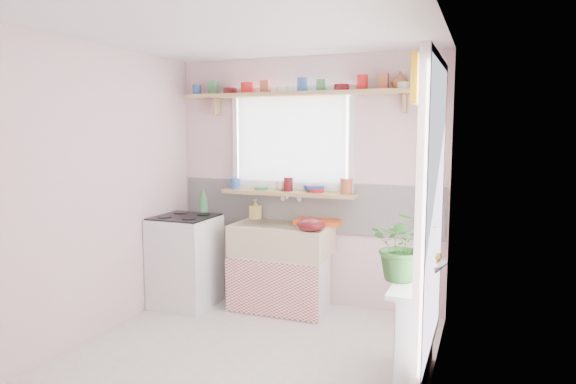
% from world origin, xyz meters
% --- Properties ---
extents(room, '(3.20, 3.20, 3.20)m').
position_xyz_m(room, '(0.66, 0.86, 1.37)').
color(room, white).
rests_on(room, ground).
extents(sink_unit, '(0.95, 0.65, 1.11)m').
position_xyz_m(sink_unit, '(-0.15, 1.29, 0.43)').
color(sink_unit, white).
rests_on(sink_unit, ground).
extents(cooker, '(0.58, 0.58, 0.93)m').
position_xyz_m(cooker, '(-1.10, 1.05, 0.46)').
color(cooker, white).
rests_on(cooker, ground).
extents(radiator_ledge, '(0.22, 0.95, 0.78)m').
position_xyz_m(radiator_ledge, '(1.30, 0.20, 0.40)').
color(radiator_ledge, white).
rests_on(radiator_ledge, ground).
extents(windowsill, '(1.40, 0.22, 0.04)m').
position_xyz_m(windowsill, '(-0.15, 1.48, 1.14)').
color(windowsill, tan).
rests_on(windowsill, room).
extents(pine_shelf, '(2.52, 0.24, 0.04)m').
position_xyz_m(pine_shelf, '(0.00, 1.47, 2.12)').
color(pine_shelf, tan).
rests_on(pine_shelf, room).
extents(shelf_crockery, '(2.47, 0.11, 0.12)m').
position_xyz_m(shelf_crockery, '(-0.02, 1.47, 2.19)').
color(shelf_crockery, '#3359A5').
rests_on(shelf_crockery, pine_shelf).
extents(sill_crockery, '(1.35, 0.11, 0.12)m').
position_xyz_m(sill_crockery, '(-0.15, 1.48, 1.22)').
color(sill_crockery, '#3359A5').
rests_on(sill_crockery, windowsill).
extents(dish_tray, '(0.46, 0.36, 0.04)m').
position_xyz_m(dish_tray, '(0.17, 1.50, 0.87)').
color(dish_tray, '#E85114').
rests_on(dish_tray, sink_unit).
extents(colander, '(0.31, 0.31, 0.12)m').
position_xyz_m(colander, '(0.22, 1.10, 0.91)').
color(colander, '#5E1016').
rests_on(colander, sink_unit).
extents(jade_plant, '(0.49, 0.44, 0.48)m').
position_xyz_m(jade_plant, '(1.21, 0.10, 1.01)').
color(jade_plant, '#306327').
rests_on(jade_plant, radiator_ledge).
extents(fruit_bowl, '(0.33, 0.33, 0.07)m').
position_xyz_m(fruit_bowl, '(1.33, 0.38, 0.81)').
color(fruit_bowl, silver).
rests_on(fruit_bowl, radiator_ledge).
extents(herb_pot, '(0.11, 0.09, 0.19)m').
position_xyz_m(herb_pot, '(1.33, 0.48, 0.87)').
color(herb_pot, '#37712D').
rests_on(herb_pot, radiator_ledge).
extents(soap_bottle_sink, '(0.11, 0.11, 0.21)m').
position_xyz_m(soap_bottle_sink, '(-0.53, 1.50, 0.95)').
color(soap_bottle_sink, '#DCC662').
rests_on(soap_bottle_sink, sink_unit).
extents(sill_cup, '(0.15, 0.15, 0.09)m').
position_xyz_m(sill_cup, '(-0.25, 1.54, 1.21)').
color(sill_cup, white).
rests_on(sill_cup, windowsill).
extents(sill_bowl, '(0.28, 0.28, 0.07)m').
position_xyz_m(sill_bowl, '(0.11, 1.54, 1.19)').
color(sill_bowl, '#354CAE').
rests_on(sill_bowl, windowsill).
extents(shelf_vase, '(0.18, 0.18, 0.16)m').
position_xyz_m(shelf_vase, '(0.93, 1.53, 2.22)').
color(shelf_vase, '#AD6835').
rests_on(shelf_vase, pine_shelf).
extents(cooker_bottle, '(0.12, 0.13, 0.26)m').
position_xyz_m(cooker_bottle, '(-1.01, 1.27, 1.04)').
color(cooker_bottle, '#3F7E4F').
rests_on(cooker_bottle, cooker).
extents(fruit, '(0.20, 0.14, 0.10)m').
position_xyz_m(fruit, '(1.34, 0.38, 0.87)').
color(fruit, orange).
rests_on(fruit, fruit_bowl).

